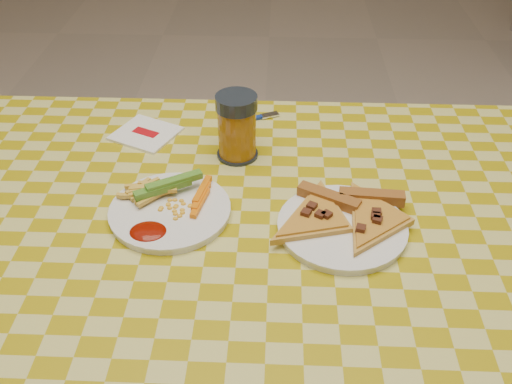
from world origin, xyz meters
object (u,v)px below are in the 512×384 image
drink_glass (237,127)px  plate_right (342,228)px  table (241,255)px  plate_left (170,212)px

drink_glass → plate_right: bearing=-49.1°
plate_right → table: bearing=176.6°
table → plate_right: (0.17, -0.01, 0.08)m
plate_right → drink_glass: size_ratio=1.61×
plate_left → drink_glass: drink_glass is taller
table → drink_glass: size_ratio=9.62×
plate_left → drink_glass: size_ratio=1.56×
plate_left → drink_glass: 0.23m
table → plate_right: 0.19m
plate_right → drink_glass: 0.30m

